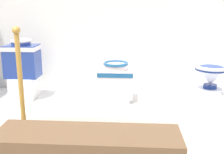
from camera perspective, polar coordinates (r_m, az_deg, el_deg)
name	(u,v)px	position (r m, az deg, el deg)	size (l,w,h in m)	color
display_platform	(114,107)	(3.33, 0.33, -6.15)	(3.33, 0.95, 0.13)	white
plinth_block_tall_cobalt	(25,87)	(3.57, -17.34, -2.00)	(0.28, 0.33, 0.27)	white
antique_toilet_tall_cobalt	(22,58)	(3.49, -17.79, 3.72)	(0.39, 0.27, 0.45)	#263F95
plinth_block_slender_white	(116,98)	(3.37, 0.76, -4.24)	(0.33, 0.36, 0.05)	white
antique_toilet_slender_white	(116,79)	(3.31, 0.77, -0.43)	(0.40, 0.33, 0.41)	white
plinth_block_squat_floral	(209,99)	(3.38, 19.07, -4.23)	(0.39, 0.34, 0.14)	white
antique_toilet_squat_floral	(211,75)	(3.31, 19.47, 0.29)	(0.38, 0.38, 0.33)	silver
stanchion_post_near_left	(23,114)	(2.47, -17.59, -7.22)	(0.23, 0.23, 1.08)	gold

